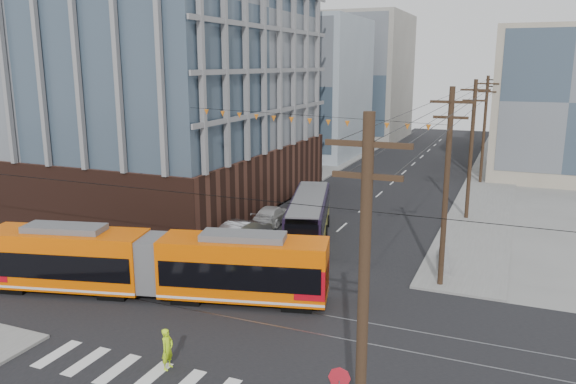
% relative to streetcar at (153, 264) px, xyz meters
% --- Properties ---
extents(ground, '(160.00, 160.00, 0.00)m').
position_rel_streetcar_xyz_m(ground, '(5.46, -3.85, -1.78)').
color(ground, slate).
extents(office_building, '(30.00, 25.00, 28.60)m').
position_rel_streetcar_xyz_m(office_building, '(-16.54, 19.15, 12.52)').
color(office_building, '#381E16').
rests_on(office_building, ground).
extents(bg_bldg_nw_near, '(18.00, 16.00, 18.00)m').
position_rel_streetcar_xyz_m(bg_bldg_nw_near, '(-11.54, 48.15, 7.22)').
color(bg_bldg_nw_near, '#8C99A5').
rests_on(bg_bldg_nw_near, ground).
extents(bg_bldg_ne_near, '(14.00, 14.00, 16.00)m').
position_rel_streetcar_xyz_m(bg_bldg_ne_near, '(21.46, 44.15, 6.22)').
color(bg_bldg_ne_near, gray).
rests_on(bg_bldg_ne_near, ground).
extents(bg_bldg_nw_far, '(16.00, 18.00, 20.00)m').
position_rel_streetcar_xyz_m(bg_bldg_nw_far, '(-8.54, 68.15, 8.22)').
color(bg_bldg_nw_far, gray).
rests_on(bg_bldg_nw_far, ground).
extents(bg_bldg_ne_far, '(16.00, 16.00, 14.00)m').
position_rel_streetcar_xyz_m(bg_bldg_ne_far, '(23.46, 64.15, 5.22)').
color(bg_bldg_ne_far, '#8C99A5').
rests_on(bg_bldg_ne_far, ground).
extents(utility_pole_near, '(0.30, 0.30, 11.00)m').
position_rel_streetcar_xyz_m(utility_pole_near, '(13.96, -9.85, 3.72)').
color(utility_pole_near, black).
rests_on(utility_pole_near, ground).
extents(utility_pole_far, '(0.30, 0.30, 11.00)m').
position_rel_streetcar_xyz_m(utility_pole_far, '(13.96, 52.15, 3.72)').
color(utility_pole_far, black).
rests_on(utility_pole_far, ground).
extents(streetcar, '(18.54, 6.99, 3.56)m').
position_rel_streetcar_xyz_m(streetcar, '(0.00, 0.00, 0.00)').
color(streetcar, '#E35600').
rests_on(streetcar, ground).
extents(city_bus, '(5.34, 11.34, 3.15)m').
position_rel_streetcar_xyz_m(city_bus, '(4.14, 12.45, -0.21)').
color(city_bus, black).
rests_on(city_bus, ground).
extents(parked_car_silver, '(2.57, 5.04, 1.58)m').
position_rel_streetcar_xyz_m(parked_car_silver, '(0.18, 10.13, -0.99)').
color(parked_car_silver, '#B8BAC0').
rests_on(parked_car_silver, ground).
extents(parked_car_white, '(2.36, 4.99, 1.41)m').
position_rel_streetcar_xyz_m(parked_car_white, '(0.12, 15.05, -1.08)').
color(parked_car_white, silver).
rests_on(parked_car_white, ground).
extents(parked_car_grey, '(3.25, 5.34, 1.38)m').
position_rel_streetcar_xyz_m(parked_car_grey, '(0.34, 22.41, -1.09)').
color(parked_car_grey, slate).
rests_on(parked_car_grey, ground).
extents(pedestrian, '(0.42, 0.64, 1.74)m').
position_rel_streetcar_xyz_m(pedestrian, '(4.93, -5.99, -0.91)').
color(pedestrian, '#BEF21A').
rests_on(pedestrian, ground).
extents(jersey_barrier, '(1.40, 3.86, 0.75)m').
position_rel_streetcar_xyz_m(jersey_barrier, '(13.76, 10.33, -1.40)').
color(jersey_barrier, gray).
rests_on(jersey_barrier, ground).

